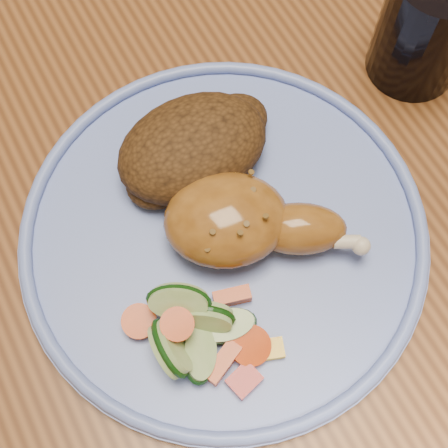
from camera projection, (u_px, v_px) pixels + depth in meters
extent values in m
plane|color=#522F1C|center=(235.00, 292.00, 1.24)|extent=(4.00, 4.00, 0.00)
cube|color=brown|center=(249.00, 60.00, 0.57)|extent=(0.90, 1.40, 0.04)
cylinder|color=#4C2D16|center=(55.00, 134.00, 1.14)|extent=(0.04, 0.04, 0.41)
cylinder|color=#4C2D16|center=(227.00, 58.00, 1.21)|extent=(0.04, 0.04, 0.41)
cylinder|color=#6A81D4|center=(224.00, 235.00, 0.47)|extent=(0.31, 0.31, 0.01)
torus|color=#6A81D4|center=(224.00, 229.00, 0.46)|extent=(0.31, 0.31, 0.01)
ellipsoid|color=#935B1E|center=(226.00, 220.00, 0.44)|extent=(0.11, 0.10, 0.05)
ellipsoid|color=#935B1E|center=(299.00, 229.00, 0.45)|extent=(0.08, 0.07, 0.04)
sphere|color=beige|center=(361.00, 246.00, 0.44)|extent=(0.01, 0.01, 0.01)
ellipsoid|color=#422810|center=(192.00, 148.00, 0.47)|extent=(0.12, 0.09, 0.05)
ellipsoid|color=#422810|center=(232.00, 122.00, 0.49)|extent=(0.06, 0.05, 0.03)
ellipsoid|color=#422810|center=(158.00, 182.00, 0.47)|extent=(0.05, 0.04, 0.02)
cube|color=#A50A05|center=(244.00, 380.00, 0.42)|extent=(0.02, 0.02, 0.01)
cube|color=#E5A507|center=(271.00, 349.00, 0.43)|extent=(0.02, 0.02, 0.01)
cylinder|color=#DD3B07|center=(250.00, 346.00, 0.43)|extent=(0.03, 0.03, 0.01)
cube|color=#DD3B07|center=(232.00, 297.00, 0.44)|extent=(0.03, 0.02, 0.01)
cylinder|color=#DD3B07|center=(139.00, 322.00, 0.44)|extent=(0.02, 0.03, 0.01)
cube|color=#DD3B07|center=(223.00, 362.00, 0.42)|extent=(0.03, 0.02, 0.01)
cylinder|color=#DD3B07|center=(177.00, 325.00, 0.41)|extent=(0.02, 0.02, 0.01)
cylinder|color=#ADC47F|center=(170.00, 348.00, 0.41)|extent=(0.03, 0.04, 0.04)
cylinder|color=#ADC47F|center=(203.00, 317.00, 0.42)|extent=(0.05, 0.04, 0.04)
cylinder|color=#ADC47F|center=(179.00, 301.00, 0.42)|extent=(0.05, 0.05, 0.04)
cylinder|color=#ADC47F|center=(179.00, 331.00, 0.43)|extent=(0.06, 0.06, 0.02)
cylinder|color=#ADC47F|center=(199.00, 352.00, 0.42)|extent=(0.06, 0.06, 0.02)
cylinder|color=#ADC47F|center=(226.00, 326.00, 0.43)|extent=(0.05, 0.05, 0.02)
cylinder|color=black|center=(427.00, 26.00, 0.49)|extent=(0.08, 0.08, 0.10)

